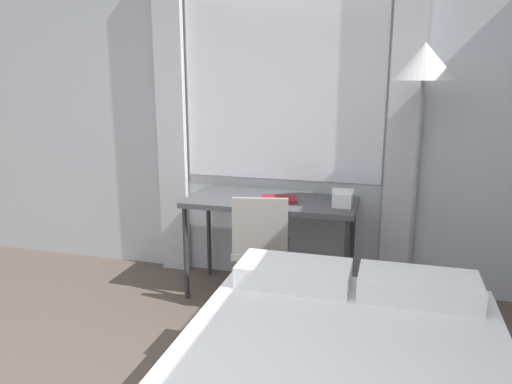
{
  "coord_description": "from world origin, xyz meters",
  "views": [
    {
      "loc": [
        1.05,
        -1.14,
        1.69
      ],
      "look_at": [
        0.18,
        1.98,
        0.91
      ],
      "focal_mm": 35.0,
      "sensor_mm": 36.0,
      "label": 1
    }
  ],
  "objects": [
    {
      "name": "book",
      "position": [
        0.26,
        2.36,
        0.78
      ],
      "size": [
        0.3,
        0.26,
        0.02
      ],
      "rotation": [
        0.0,
        0.0,
        0.22
      ],
      "color": "maroon",
      "rests_on": "desk"
    },
    {
      "name": "desk_chair",
      "position": [
        0.19,
        2.1,
        0.5
      ],
      "size": [
        0.47,
        0.47,
        0.87
      ],
      "rotation": [
        0.0,
        0.0,
        0.19
      ],
      "color": "gray",
      "rests_on": "ground_plane"
    },
    {
      "name": "telephone",
      "position": [
        0.72,
        2.34,
        0.82
      ],
      "size": [
        0.15,
        0.18,
        0.12
      ],
      "color": "white",
      "rests_on": "desk"
    },
    {
      "name": "desk",
      "position": [
        0.19,
        2.38,
        0.7
      ],
      "size": [
        1.28,
        0.57,
        0.76
      ],
      "color": "#4C4C51",
      "rests_on": "ground_plane"
    },
    {
      "name": "wall_back_with_window",
      "position": [
        0.02,
        2.74,
        1.35
      ],
      "size": [
        5.49,
        0.13,
        2.7
      ],
      "color": "silver",
      "rests_on": "ground_plane"
    },
    {
      "name": "standing_lamp",
      "position": [
        1.21,
        2.31,
        1.64
      ],
      "size": [
        0.41,
        0.41,
        1.88
      ],
      "color": "#4C4C51",
      "rests_on": "ground_plane"
    }
  ]
}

